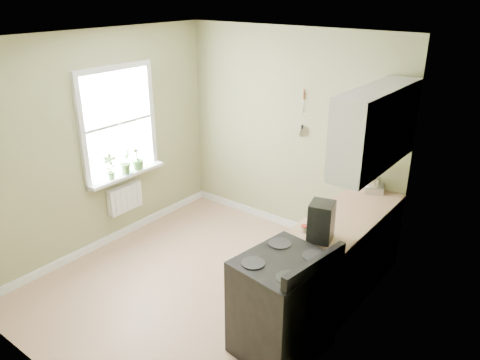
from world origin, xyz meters
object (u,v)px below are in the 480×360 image
Objects in this scene: stove at (282,305)px; kettle at (359,179)px; stand_mixer at (376,175)px; coffee_maker at (321,222)px.

stove is 2.08m from kettle.
stand_mixer is 1.44m from coffee_maker.
kettle is at bearing 96.49° from stove.
coffee_maker is (0.06, -1.44, 0.00)m from stand_mixer.
stand_mixer is (-0.03, 2.03, 0.60)m from stove.
stove is at bearing -92.74° from coffee_maker.
coffee_maker reaches higher than kettle.
coffee_maker reaches higher than stove.
stand_mixer is at bearing 6.13° from kettle.
coffee_maker is at bearing 87.26° from stove.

